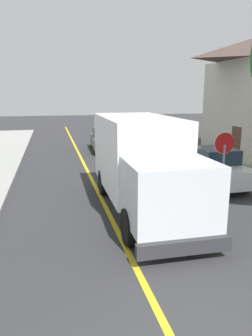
# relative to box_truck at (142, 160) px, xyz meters

# --- Properties ---
(centre_line_yellow) EXTENTS (0.16, 56.00, 0.01)m
(centre_line_yellow) POSITION_rel_box_truck_xyz_m (-1.21, 1.97, -1.76)
(centre_line_yellow) COLOR gold
(centre_line_yellow) RESTS_ON ground
(box_truck) EXTENTS (2.47, 7.20, 3.20)m
(box_truck) POSITION_rel_box_truck_xyz_m (0.00, 0.00, 0.00)
(box_truck) COLOR white
(box_truck) RESTS_ON ground
(parked_car_near) EXTENTS (2.00, 4.48, 1.67)m
(parked_car_near) POSITION_rel_box_truck_xyz_m (1.19, 6.26, -0.97)
(parked_car_near) COLOR silver
(parked_car_near) RESTS_ON ground
(parked_car_mid) EXTENTS (2.01, 4.48, 1.67)m
(parked_car_mid) POSITION_rel_box_truck_xyz_m (0.73, 12.13, -0.97)
(parked_car_mid) COLOR #4C564C
(parked_car_mid) RESTS_ON ground
(parked_van_across) EXTENTS (1.88, 4.43, 1.67)m
(parked_van_across) POSITION_rel_box_truck_xyz_m (3.99, 2.32, -0.97)
(parked_van_across) COLOR silver
(parked_van_across) RESTS_ON ground
(stop_sign) EXTENTS (0.80, 0.10, 2.65)m
(stop_sign) POSITION_rel_box_truck_xyz_m (3.10, -0.02, 0.09)
(stop_sign) COLOR gray
(stop_sign) RESTS_ON ground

